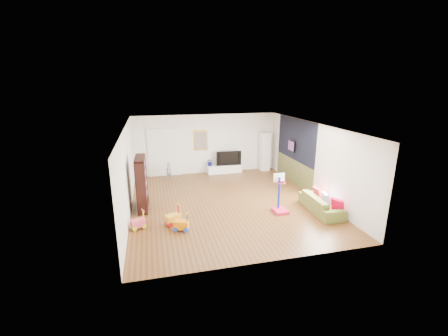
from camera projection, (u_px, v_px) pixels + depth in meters
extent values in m
cube|color=brown|center=(227.00, 202.00, 10.56)|extent=(6.50, 7.50, 0.00)
cube|color=white|center=(227.00, 126.00, 9.81)|extent=(6.50, 7.50, 0.00)
cube|color=silver|center=(206.00, 144.00, 13.68)|extent=(6.50, 0.00, 2.70)
cube|color=white|center=(269.00, 209.00, 6.69)|extent=(6.50, 0.00, 2.70)
cube|color=silver|center=(127.00, 172.00, 9.44)|extent=(0.00, 7.50, 2.70)
cube|color=white|center=(313.00, 160.00, 10.94)|extent=(0.00, 7.50, 2.70)
cube|color=black|center=(296.00, 139.00, 12.10)|extent=(0.01, 3.20, 1.70)
cube|color=brown|center=(293.00, 171.00, 12.47)|extent=(0.01, 3.20, 1.00)
cube|color=white|center=(165.00, 153.00, 13.29)|extent=(1.45, 0.06, 2.10)
cube|color=gold|center=(201.00, 140.00, 13.53)|extent=(0.62, 0.06, 0.92)
cube|color=#7F3F8C|center=(291.00, 146.00, 12.35)|extent=(0.04, 0.56, 0.46)
cube|color=white|center=(224.00, 169.00, 13.94)|extent=(1.60, 0.43, 0.37)
cube|color=white|center=(265.00, 151.00, 14.19)|extent=(0.43, 0.43, 1.82)
cube|color=black|center=(142.00, 183.00, 9.85)|extent=(0.35, 1.21, 1.75)
imported|color=#5F6829|center=(321.00, 204.00, 9.75)|extent=(0.80, 1.88, 0.54)
cube|color=#CD1E44|center=(281.00, 194.00, 9.59)|extent=(0.45, 0.54, 1.28)
cube|color=gold|center=(173.00, 215.00, 8.84)|extent=(0.52, 0.43, 0.59)
cube|color=orange|center=(181.00, 221.00, 8.50)|extent=(0.48, 0.39, 0.55)
cube|color=#EB4D6A|center=(138.00, 220.00, 8.61)|extent=(0.46, 0.37, 0.53)
imported|color=gray|center=(169.00, 171.00, 12.98)|extent=(0.32, 0.28, 0.74)
imported|color=black|center=(228.00, 158.00, 13.88)|extent=(1.16, 0.21, 0.67)
imported|color=navy|center=(210.00, 162.00, 13.71)|extent=(0.34, 0.30, 0.38)
cube|color=#C50027|center=(337.00, 205.00, 9.23)|extent=(0.21, 0.43, 0.42)
cube|color=white|center=(326.00, 199.00, 9.72)|extent=(0.19, 0.43, 0.41)
cube|color=#B6232C|center=(318.00, 193.00, 10.24)|extent=(0.11, 0.41, 0.41)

